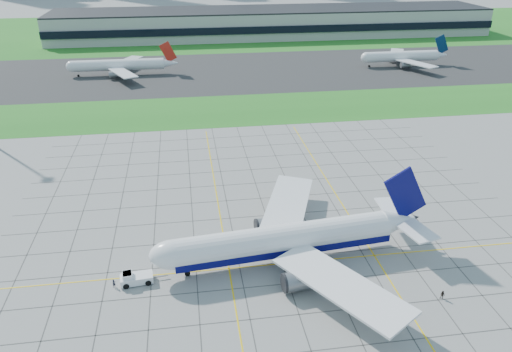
{
  "coord_description": "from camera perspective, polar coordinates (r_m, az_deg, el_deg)",
  "views": [
    {
      "loc": [
        -16.2,
        -77.14,
        55.36
      ],
      "look_at": [
        -1.4,
        21.68,
        7.0
      ],
      "focal_mm": 35.0,
      "sensor_mm": 36.0,
      "label": 1
    }
  ],
  "objects": [
    {
      "name": "grass_far",
      "position": [
        337.11,
        -5.89,
        16.25
      ],
      "size": [
        700.0,
        145.0,
        0.04
      ],
      "primitive_type": "cube",
      "color": "#20681D",
      "rests_on": "ground"
    },
    {
      "name": "crew_far",
      "position": [
        91.7,
        20.55,
        -12.62
      ],
      "size": [
        1.01,
        1.0,
        1.64
      ],
      "primitive_type": "imported",
      "rotation": [
        0.0,
        0.0,
        -0.73
      ],
      "color": "black",
      "rests_on": "ground"
    },
    {
      "name": "crew_near",
      "position": [
        92.02,
        -15.92,
        -11.73
      ],
      "size": [
        0.68,
        0.65,
        1.56
      ],
      "primitive_type": "imported",
      "rotation": [
        0.0,
        0.0,
        0.7
      ],
      "color": "black",
      "rests_on": "ground"
    },
    {
      "name": "pushback_tug",
      "position": [
        91.94,
        -13.67,
        -11.27
      ],
      "size": [
        8.4,
        3.41,
        2.31
      ],
      "rotation": [
        0.0,
        0.0,
        0.1
      ],
      "color": "white",
      "rests_on": "ground"
    },
    {
      "name": "apron_markings",
      "position": [
        105.47,
        1.84,
        -5.84
      ],
      "size": [
        120.0,
        130.0,
        0.03
      ],
      "color": "#474744",
      "rests_on": "ground"
    },
    {
      "name": "asphalt_taxiway",
      "position": [
        229.5,
        -4.31,
        11.8
      ],
      "size": [
        700.0,
        75.0,
        0.04
      ],
      "primitive_type": "cube",
      "color": "#383838",
      "rests_on": "ground"
    },
    {
      "name": "airliner",
      "position": [
        93.02,
        3.46,
        -7.3
      ],
      "size": [
        53.34,
        53.81,
        16.8
      ],
      "rotation": [
        0.0,
        0.0,
        0.1
      ],
      "color": "white",
      "rests_on": "ground"
    },
    {
      "name": "terminal",
      "position": [
        315.7,
        1.92,
        17.17
      ],
      "size": [
        260.0,
        43.0,
        15.8
      ],
      "color": "#B7B7B2",
      "rests_on": "ground"
    },
    {
      "name": "distant_jet_2",
      "position": [
        248.32,
        16.41,
        12.99
      ],
      "size": [
        40.01,
        42.66,
        14.08
      ],
      "color": "white",
      "rests_on": "ground"
    },
    {
      "name": "grass_median",
      "position": [
        176.81,
        -2.86,
        7.55
      ],
      "size": [
        700.0,
        35.0,
        0.04
      ],
      "primitive_type": "cube",
      "color": "#20681D",
      "rests_on": "ground"
    },
    {
      "name": "distant_jet_1",
      "position": [
        229.87,
        -15.31,
        12.15
      ],
      "size": [
        45.02,
        42.66,
        14.08
      ],
      "color": "white",
      "rests_on": "ground"
    },
    {
      "name": "ground",
      "position": [
        96.33,
        2.77,
        -9.29
      ],
      "size": [
        1400.0,
        1400.0,
        0.0
      ],
      "primitive_type": "plane",
      "color": "gray",
      "rests_on": "ground"
    }
  ]
}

